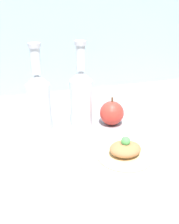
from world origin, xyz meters
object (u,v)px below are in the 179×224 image
at_px(cider_bottle_right, 81,95).
at_px(cider_bottle_left, 39,99).
at_px(apple, 112,113).
at_px(plate, 125,158).
at_px(plated_food, 125,151).

bearing_deg(cider_bottle_right, cider_bottle_left, 180.00).
bearing_deg(apple, plate, -102.26).
bearing_deg(plated_food, cider_bottle_right, 101.63).
height_order(cider_bottle_left, apple, cider_bottle_left).
relative_size(plated_food, cider_bottle_right, 0.55).
xyz_separation_m(plated_food, apple, (0.04, 0.20, 0.01)).
height_order(cider_bottle_right, apple, cider_bottle_right).
distance_m(plated_food, apple, 0.20).
bearing_deg(plate, apple, 77.74).
height_order(plate, cider_bottle_right, cider_bottle_right).
xyz_separation_m(plate, apple, (0.04, 0.20, 0.03)).
relative_size(plate, cider_bottle_right, 0.88).
bearing_deg(plated_food, apple, 77.74).
distance_m(plate, cider_bottle_right, 0.25).
xyz_separation_m(plated_food, cider_bottle_right, (-0.05, 0.23, 0.07)).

